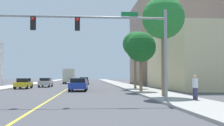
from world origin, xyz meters
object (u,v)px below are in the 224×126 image
Objects in this scene: car_blue at (79,84)px; pedestrian at (195,87)px; car_yellow at (24,83)px; car_black at (80,83)px; palm_mid at (141,47)px; traffic_signal_mast at (106,33)px; palm_near at (163,18)px; palm_far at (135,44)px; car_gray at (84,81)px; car_silver at (46,82)px; delivery_truck at (69,76)px.

pedestrian is at bearing -57.51° from car_blue.
car_black is at bearing -176.48° from car_yellow.
palm_mid is 12.62m from car_black.
pedestrian is at bearing 4.99° from traffic_signal_mast.
car_black is at bearing 91.91° from car_blue.
car_blue is (-7.22, 10.13, -5.68)m from palm_near.
palm_far is 22.59m from car_gray.
car_silver is (-5.70, -12.78, -0.02)m from car_gray.
car_yellow is 25.88m from pedestrian.
delivery_truck is at bearing 95.31° from car_black.
palm_near is at bearing -52.62° from car_blue.
car_gray is (-7.05, 34.80, -5.69)m from palm_near.
palm_far is at bearing -24.08° from car_black.
palm_far reaches higher than car_blue.
delivery_truck is (-3.45, 7.11, 0.98)m from car_gray.
car_yellow is (-7.81, -18.32, -0.04)m from car_gray.
car_yellow is at bearing 115.35° from traffic_signal_mast.
car_blue is (-0.16, -24.68, 0.01)m from car_gray.
palm_far is 1.78× the size of car_silver.
pedestrian is (13.83, -25.94, 0.23)m from car_silver.
delivery_truck reaches higher than car_blue.
car_blue is 31.97m from delivery_truck.
palm_near is at bearing -69.05° from car_black.
palm_near is 43.46m from delivery_truck.
delivery_truck is 47.27m from pedestrian.
palm_mid is at bearing -74.26° from delivery_truck.
palm_mid is 36.44m from delivery_truck.
traffic_signal_mast is at bearing 115.73° from car_yellow.
pedestrian is (1.60, -10.90, -3.82)m from palm_mid.
palm_mid is 1.50× the size of car_silver.
car_yellow is at bearing 132.04° from palm_near.
palm_near is 2.05× the size of car_yellow.
pedestrian is at bearing -61.10° from car_silver.
car_black is at bearing 124.02° from palm_mid.
palm_mid reaches higher than traffic_signal_mast.
car_silver is at bearing 129.11° from palm_mid.
delivery_truck is at bearing 97.81° from car_blue.
delivery_truck is (4.36, 25.43, 1.02)m from car_yellow.
palm_near is 22.92m from car_yellow.
palm_near reaches higher than pedestrian.
traffic_signal_mast reaches higher than pedestrian.
car_blue is 0.60× the size of delivery_truck.
car_blue reaches higher than car_black.
car_yellow is (-9.91, 20.92, -3.78)m from traffic_signal_mast.
car_blue reaches higher than car_yellow.
palm_far is 15.98m from car_yellow.
traffic_signal_mast is at bearing -72.73° from car_silver.
car_silver is 2.55× the size of pedestrian.
traffic_signal_mast is at bearing -79.23° from car_blue.
car_yellow is (-14.86, 16.48, -5.73)m from palm_near.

